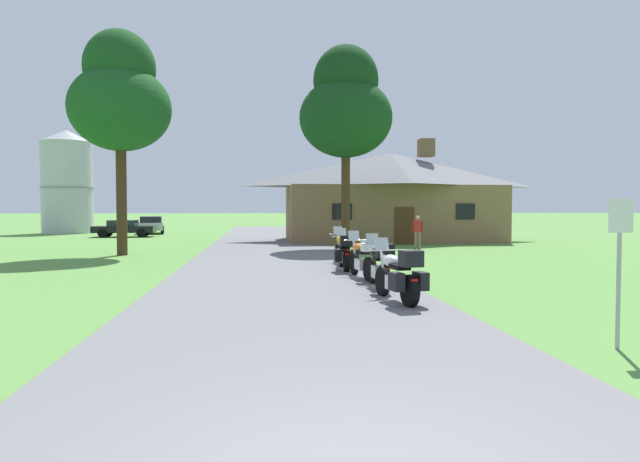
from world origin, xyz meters
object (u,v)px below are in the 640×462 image
(bystander_red_shirt_near_lodge, at_px, (418,230))
(tree_left_near, at_px, (120,97))
(metal_signpost_roadside, at_px, (620,254))
(metal_silo_distant, at_px, (67,182))
(parked_silver_suv_far_left, at_px, (152,224))
(parked_black_sedan_far_left, at_px, (124,228))
(motorcycle_black_second_in_row, at_px, (379,265))
(tree_by_lodge_front, at_px, (346,107))
(motorcycle_orange_fourth_in_row, at_px, (345,253))
(motorcycle_orange_third_in_row, at_px, (363,258))
(motorcycle_white_nearest_to_camera, at_px, (400,276))
(motorcycle_yellow_farthest_in_row, at_px, (343,248))

(bystander_red_shirt_near_lodge, height_order, tree_left_near, tree_left_near)
(bystander_red_shirt_near_lodge, distance_m, metal_signpost_roadside, 19.87)
(metal_silo_distant, xyz_separation_m, parked_silver_suv_far_left, (7.08, -1.75, -3.48))
(parked_silver_suv_far_left, bearing_deg, parked_black_sedan_far_left, -108.52)
(metal_signpost_roadside, bearing_deg, tree_left_near, 122.16)
(motorcycle_black_second_in_row, height_order, tree_by_lodge_front, tree_by_lodge_front)
(motorcycle_orange_fourth_in_row, distance_m, bystander_red_shirt_near_lodge, 10.94)
(motorcycle_orange_third_in_row, bearing_deg, motorcycle_white_nearest_to_camera, -95.94)
(metal_signpost_roadside, relative_size, tree_by_lodge_front, 0.21)
(tree_left_near, bearing_deg, motorcycle_black_second_in_row, -52.38)
(motorcycle_orange_fourth_in_row, bearing_deg, tree_by_lodge_front, 83.09)
(motorcycle_white_nearest_to_camera, height_order, bystander_red_shirt_near_lodge, bystander_red_shirt_near_lodge)
(bystander_red_shirt_near_lodge, bearing_deg, motorcycle_yellow_farthest_in_row, 74.33)
(motorcycle_yellow_farthest_in_row, bearing_deg, metal_signpost_roadside, -83.39)
(motorcycle_black_second_in_row, bearing_deg, motorcycle_orange_third_in_row, 92.07)
(parked_black_sedan_far_left, bearing_deg, metal_signpost_roadside, -158.56)
(motorcycle_yellow_farthest_in_row, relative_size, tree_by_lodge_front, 0.21)
(motorcycle_orange_third_in_row, bearing_deg, tree_by_lodge_front, 77.25)
(metal_silo_distant, bearing_deg, motorcycle_yellow_farthest_in_row, -56.90)
(bystander_red_shirt_near_lodge, distance_m, metal_silo_distant, 31.71)
(metal_signpost_roadside, height_order, tree_left_near, tree_left_near)
(motorcycle_black_second_in_row, xyz_separation_m, metal_silo_distant, (-18.65, 34.59, 3.64))
(metal_signpost_roadside, relative_size, parked_black_sedan_far_left, 0.50)
(motorcycle_yellow_farthest_in_row, xyz_separation_m, parked_black_sedan_far_left, (-12.51, 21.59, 0.02))
(motorcycle_black_second_in_row, xyz_separation_m, tree_left_near, (-8.79, 11.41, 6.16))
(motorcycle_black_second_in_row, relative_size, parked_silver_suv_far_left, 0.43)
(motorcycle_black_second_in_row, distance_m, parked_silver_suv_far_left, 34.82)
(motorcycle_orange_fourth_in_row, bearing_deg, motorcycle_yellow_farthest_in_row, 85.12)
(motorcycle_orange_fourth_in_row, bearing_deg, motorcycle_black_second_in_row, -84.77)
(metal_signpost_roadside, height_order, parked_silver_suv_far_left, metal_signpost_roadside)
(motorcycle_black_second_in_row, relative_size, parked_black_sedan_far_left, 0.49)
(metal_signpost_roadside, bearing_deg, motorcycle_yellow_farthest_in_row, 100.05)
(bystander_red_shirt_near_lodge, height_order, metal_signpost_roadside, metal_signpost_roadside)
(motorcycle_black_second_in_row, relative_size, metal_silo_distant, 0.24)
(motorcycle_white_nearest_to_camera, relative_size, tree_by_lodge_front, 0.20)
(motorcycle_white_nearest_to_camera, height_order, motorcycle_yellow_farthest_in_row, same)
(motorcycle_orange_fourth_in_row, relative_size, tree_left_near, 0.22)
(bystander_red_shirt_near_lodge, bearing_deg, motorcycle_orange_third_in_row, 83.86)
(motorcycle_black_second_in_row, distance_m, motorcycle_orange_third_in_row, 1.92)
(motorcycle_white_nearest_to_camera, bearing_deg, tree_left_near, 113.71)
(motorcycle_black_second_in_row, distance_m, parked_black_sedan_far_left, 30.24)
(tree_by_lodge_front, distance_m, parked_black_sedan_far_left, 20.25)
(parked_silver_suv_far_left, distance_m, parked_black_sedan_far_left, 5.38)
(tree_left_near, bearing_deg, metal_signpost_roadside, -57.84)
(motorcycle_black_second_in_row, height_order, metal_signpost_roadside, metal_signpost_roadside)
(motorcycle_orange_third_in_row, height_order, motorcycle_orange_fourth_in_row, same)
(metal_signpost_roadside, relative_size, parked_silver_suv_far_left, 0.44)
(motorcycle_orange_third_in_row, height_order, metal_signpost_roadside, metal_signpost_roadside)
(motorcycle_white_nearest_to_camera, relative_size, metal_signpost_roadside, 0.97)
(motorcycle_white_nearest_to_camera, distance_m, parked_black_sedan_far_left, 32.19)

